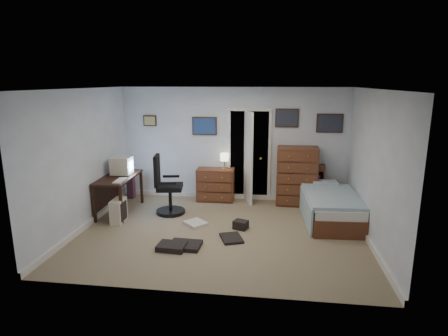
# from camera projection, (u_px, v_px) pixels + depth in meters

# --- Properties ---
(floor) EXTENTS (5.00, 4.00, 0.02)m
(floor) POSITION_uv_depth(u_px,v_px,m) (221.00, 232.00, 6.67)
(floor) COLOR #83735A
(floor) RESTS_ON ground
(computer_desk) EXTENTS (0.64, 1.33, 0.75)m
(computer_desk) POSITION_uv_depth(u_px,v_px,m) (115.00, 185.00, 7.56)
(computer_desk) COLOR black
(computer_desk) RESTS_ON floor
(crt_monitor) EXTENTS (0.40, 0.37, 0.36)m
(crt_monitor) POSITION_uv_depth(u_px,v_px,m) (122.00, 166.00, 7.62)
(crt_monitor) COLOR beige
(crt_monitor) RESTS_ON computer_desk
(keyboard) EXTENTS (0.16, 0.41, 0.02)m
(keyboard) POSITION_uv_depth(u_px,v_px,m) (120.00, 181.00, 7.15)
(keyboard) COLOR beige
(keyboard) RESTS_ON computer_desk
(pc_tower) EXTENTS (0.22, 0.43, 0.45)m
(pc_tower) POSITION_uv_depth(u_px,v_px,m) (119.00, 211.00, 7.08)
(pc_tower) COLOR beige
(pc_tower) RESTS_ON floor
(office_chair) EXTENTS (0.67, 0.67, 1.20)m
(office_chair) POSITION_uv_depth(u_px,v_px,m) (167.00, 191.00, 7.51)
(office_chair) COLOR black
(office_chair) RESTS_ON floor
(media_stack) EXTENTS (0.16, 0.16, 0.76)m
(media_stack) POSITION_uv_depth(u_px,v_px,m) (131.00, 182.00, 8.51)
(media_stack) COLOR maroon
(media_stack) RESTS_ON floor
(low_dresser) EXTENTS (0.83, 0.43, 0.73)m
(low_dresser) POSITION_uv_depth(u_px,v_px,m) (216.00, 185.00, 8.35)
(low_dresser) COLOR brown
(low_dresser) RESTS_ON floor
(table_lamp) EXTENTS (0.19, 0.19, 0.36)m
(table_lamp) POSITION_uv_depth(u_px,v_px,m) (224.00, 158.00, 8.18)
(table_lamp) COLOR gold
(table_lamp) RESTS_ON low_dresser
(doorway) EXTENTS (0.96, 1.12, 2.05)m
(doorway) POSITION_uv_depth(u_px,v_px,m) (250.00, 153.00, 8.59)
(doorway) COLOR black
(doorway) RESTS_ON floor
(tall_dresser) EXTENTS (0.87, 0.53, 1.26)m
(tall_dresser) POSITION_uv_depth(u_px,v_px,m) (297.00, 176.00, 8.04)
(tall_dresser) COLOR brown
(tall_dresser) RESTS_ON floor
(headboard_bookcase) EXTENTS (0.97, 0.28, 0.87)m
(headboard_bookcase) POSITION_uv_depth(u_px,v_px,m) (301.00, 182.00, 8.17)
(headboard_bookcase) COLOR brown
(headboard_bookcase) RESTS_ON floor
(bed) EXTENTS (1.07, 1.87, 0.60)m
(bed) POSITION_uv_depth(u_px,v_px,m) (330.00, 206.00, 7.15)
(bed) COLOR brown
(bed) RESTS_ON floor
(wall_posters) EXTENTS (4.38, 0.04, 0.60)m
(wall_posters) POSITION_uv_depth(u_px,v_px,m) (260.00, 122.00, 8.11)
(wall_posters) COLOR #331E11
(wall_posters) RESTS_ON floor
(floor_clutter) EXTENTS (1.40, 1.51, 0.16)m
(floor_clutter) POSITION_uv_depth(u_px,v_px,m) (199.00, 237.00, 6.33)
(floor_clutter) COLOR black
(floor_clutter) RESTS_ON floor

